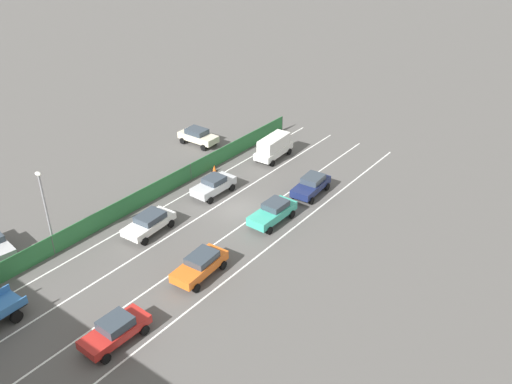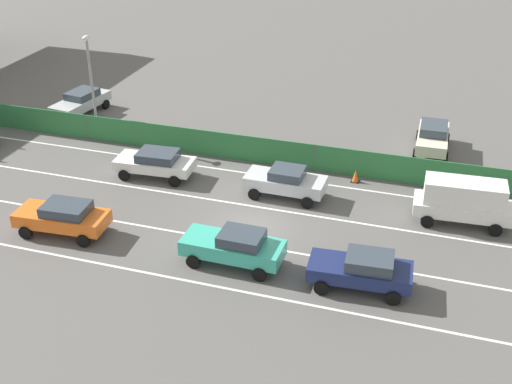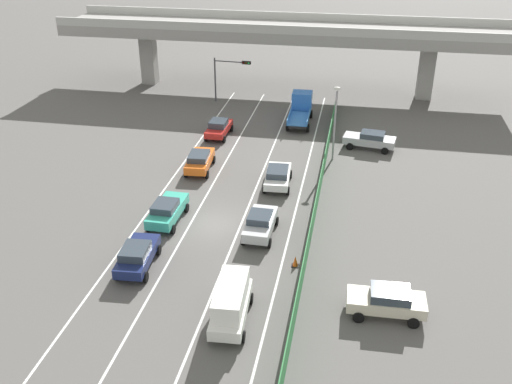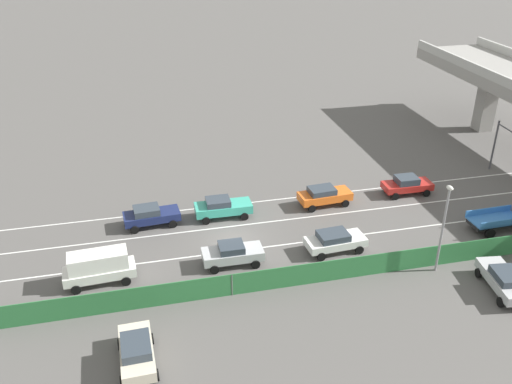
% 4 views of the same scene
% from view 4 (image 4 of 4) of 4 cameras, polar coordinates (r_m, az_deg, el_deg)
% --- Properties ---
extents(ground_plane, '(300.00, 300.00, 0.00)m').
position_cam_4_polar(ground_plane, '(42.25, -2.33, -4.75)').
color(ground_plane, '#565451').
extents(lane_line_left_edge, '(0.14, 47.70, 0.01)m').
position_cam_4_polar(lane_line_left_edge, '(47.91, 3.30, -0.64)').
color(lane_line_left_edge, silver).
rests_on(lane_line_left_edge, ground).
extents(lane_line_mid_left, '(0.14, 47.70, 0.01)m').
position_cam_4_polar(lane_line_mid_left, '(44.99, 4.56, -2.67)').
color(lane_line_mid_left, silver).
rests_on(lane_line_mid_left, ground).
extents(lane_line_mid_right, '(0.14, 47.70, 0.01)m').
position_cam_4_polar(lane_line_mid_right, '(42.15, 5.99, -4.98)').
color(lane_line_mid_right, silver).
rests_on(lane_line_mid_right, ground).
extents(lane_line_right_edge, '(0.14, 47.70, 0.01)m').
position_cam_4_polar(lane_line_right_edge, '(39.42, 7.64, -7.61)').
color(lane_line_right_edge, silver).
rests_on(lane_line_right_edge, ground).
extents(green_fence, '(0.10, 43.80, 1.61)m').
position_cam_4_polar(green_fence, '(37.83, 8.50, -7.85)').
color(green_fence, '#2D753D').
rests_on(green_fence, ground).
extents(car_sedan_red, '(2.04, 4.28, 1.63)m').
position_cam_4_polar(car_sedan_red, '(49.97, 15.21, 0.75)').
color(car_sedan_red, red).
rests_on(car_sedan_red, ground).
extents(car_van_white, '(2.16, 4.76, 2.28)m').
position_cam_4_polar(car_van_white, '(38.35, -15.80, -7.31)').
color(car_van_white, silver).
rests_on(car_van_white, ground).
extents(car_sedan_silver, '(2.00, 4.25, 1.63)m').
position_cam_4_polar(car_sedan_silver, '(38.91, -2.43, -6.28)').
color(car_sedan_silver, '#B7BABC').
rests_on(car_sedan_silver, ground).
extents(car_taxi_teal, '(2.01, 4.56, 1.67)m').
position_cam_4_polar(car_taxi_teal, '(44.65, -3.48, -1.54)').
color(car_taxi_teal, teal).
rests_on(car_taxi_teal, ground).
extents(car_taxi_orange, '(2.23, 4.52, 1.62)m').
position_cam_4_polar(car_taxi_orange, '(46.74, 7.00, -0.32)').
color(car_taxi_orange, orange).
rests_on(car_taxi_orange, ground).
extents(car_hatchback_white, '(2.28, 4.46, 1.53)m').
position_cam_4_polar(car_hatchback_white, '(40.73, 8.08, -4.92)').
color(car_hatchback_white, silver).
rests_on(car_hatchback_white, ground).
extents(car_sedan_navy, '(2.23, 4.45, 1.63)m').
position_cam_4_polar(car_sedan_navy, '(44.21, -10.75, -2.34)').
color(car_sedan_navy, navy).
rests_on(car_sedan_navy, ground).
extents(parked_sedan_cream, '(4.28, 2.09, 1.67)m').
position_cam_4_polar(parked_sedan_cream, '(31.95, -12.13, -15.66)').
color(parked_sedan_cream, beige).
rests_on(parked_sedan_cream, ground).
extents(parked_wagon_silver, '(4.79, 2.49, 1.58)m').
position_cam_4_polar(parked_wagon_silver, '(39.74, 24.07, -8.20)').
color(parked_wagon_silver, '#B2B5B7').
rests_on(parked_wagon_silver, ground).
extents(traffic_light, '(4.13, 0.58, 4.86)m').
position_cam_4_polar(traffic_light, '(55.29, 24.22, 4.83)').
color(traffic_light, '#47474C').
rests_on(traffic_light, ground).
extents(street_lamp, '(0.60, 0.36, 6.49)m').
position_cam_4_polar(street_lamp, '(38.66, 18.72, -2.73)').
color(street_lamp, gray).
rests_on(street_lamp, ground).
extents(traffic_cone, '(0.47, 0.47, 0.71)m').
position_cam_4_polar(traffic_cone, '(36.61, -6.60, -9.98)').
color(traffic_cone, orange).
rests_on(traffic_cone, ground).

